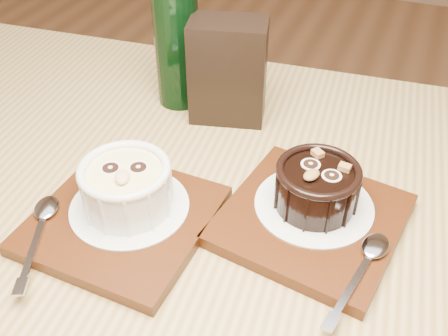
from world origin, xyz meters
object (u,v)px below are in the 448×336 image
object	(u,v)px
condiment_stand	(228,71)
green_bottle	(177,44)
tray_right	(311,220)
table	(209,290)
ramekin_dark	(317,185)
tray_left	(123,220)
ramekin_white	(126,185)

from	to	relation	value
condiment_stand	green_bottle	xyz separation A→B (m)	(-0.08, 0.01, 0.02)
tray_right	condiment_stand	size ratio (longest dim) A/B	1.29
table	tray_right	xyz separation A→B (m)	(0.10, 0.06, 0.10)
ramekin_dark	condiment_stand	size ratio (longest dim) A/B	0.65
tray_right	condiment_stand	world-z (taller)	condiment_stand
table	tray_left	xyz separation A→B (m)	(-0.09, -0.02, 0.10)
table	condiment_stand	world-z (taller)	condiment_stand
condiment_stand	tray_right	bearing A→B (deg)	-45.49
tray_left	condiment_stand	size ratio (longest dim) A/B	1.29
ramekin_white	ramekin_dark	distance (m)	0.20
tray_left	condiment_stand	xyz separation A→B (m)	(0.03, 0.24, 0.06)
table	green_bottle	xyz separation A→B (m)	(-0.14, 0.24, 0.18)
ramekin_white	green_bottle	distance (m)	0.25
table	tray_right	size ratio (longest dim) A/B	7.01
table	green_bottle	bearing A→B (deg)	121.35
tray_left	green_bottle	size ratio (longest dim) A/B	0.79
ramekin_dark	condiment_stand	distance (m)	0.22
tray_left	tray_right	world-z (taller)	same
table	condiment_stand	bearing A→B (deg)	106.10
tray_right	green_bottle	size ratio (longest dim) A/B	0.79
tray_right	ramekin_dark	world-z (taller)	ramekin_dark
ramekin_dark	green_bottle	world-z (taller)	green_bottle
tray_left	ramekin_white	xyz separation A→B (m)	(0.00, 0.01, 0.04)
ramekin_white	green_bottle	xyz separation A→B (m)	(-0.05, 0.24, 0.04)
ramekin_white	condiment_stand	distance (m)	0.23
ramekin_dark	green_bottle	distance (m)	0.29
ramekin_white	condiment_stand	world-z (taller)	condiment_stand
ramekin_white	tray_right	world-z (taller)	ramekin_white
ramekin_white	table	bearing A→B (deg)	-22.16
tray_right	table	bearing A→B (deg)	-148.84
tray_left	ramekin_dark	bearing A→B (deg)	25.81
ramekin_white	green_bottle	world-z (taller)	green_bottle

